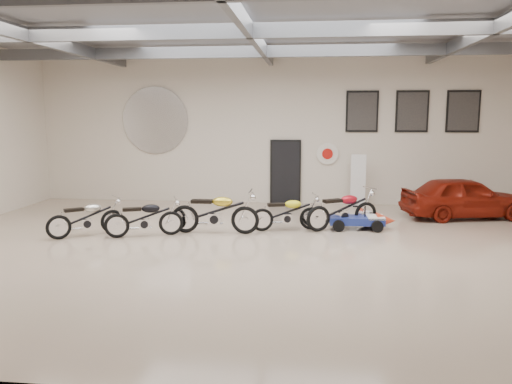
# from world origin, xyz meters

# --- Properties ---
(floor) EXTENTS (16.00, 12.00, 0.01)m
(floor) POSITION_xyz_m (0.00, 0.00, 0.00)
(floor) COLOR tan
(floor) RESTS_ON ground
(ceiling) EXTENTS (16.00, 12.00, 0.01)m
(ceiling) POSITION_xyz_m (0.00, 0.00, 5.00)
(ceiling) COLOR slate
(ceiling) RESTS_ON back_wall
(back_wall) EXTENTS (16.00, 0.02, 5.00)m
(back_wall) POSITION_xyz_m (0.00, 6.00, 2.50)
(back_wall) COLOR beige
(back_wall) RESTS_ON floor
(ceiling_beams) EXTENTS (15.80, 11.80, 0.32)m
(ceiling_beams) POSITION_xyz_m (0.00, 0.00, 4.75)
(ceiling_beams) COLOR #55585D
(ceiling_beams) RESTS_ON ceiling
(door) EXTENTS (0.92, 0.08, 2.10)m
(door) POSITION_xyz_m (0.50, 5.95, 1.05)
(door) COLOR black
(door) RESTS_ON back_wall
(logo_plaque) EXTENTS (2.30, 0.06, 1.16)m
(logo_plaque) POSITION_xyz_m (-4.00, 5.95, 2.80)
(logo_plaque) COLOR silver
(logo_plaque) RESTS_ON back_wall
(poster_left) EXTENTS (1.05, 0.08, 1.35)m
(poster_left) POSITION_xyz_m (3.00, 5.96, 3.10)
(poster_left) COLOR black
(poster_left) RESTS_ON back_wall
(poster_mid) EXTENTS (1.05, 0.08, 1.35)m
(poster_mid) POSITION_xyz_m (4.60, 5.96, 3.10)
(poster_mid) COLOR black
(poster_mid) RESTS_ON back_wall
(poster_right) EXTENTS (1.05, 0.08, 1.35)m
(poster_right) POSITION_xyz_m (6.20, 5.96, 3.10)
(poster_right) COLOR black
(poster_right) RESTS_ON back_wall
(oil_sign) EXTENTS (0.72, 0.10, 0.72)m
(oil_sign) POSITION_xyz_m (1.90, 5.95, 1.70)
(oil_sign) COLOR white
(oil_sign) RESTS_ON back_wall
(banner_stand) EXTENTS (0.50, 0.26, 1.77)m
(banner_stand) POSITION_xyz_m (2.90, 5.50, 0.89)
(banner_stand) COLOR white
(banner_stand) RESTS_ON floor
(motorcycle_silver) EXTENTS (1.82, 1.60, 0.97)m
(motorcycle_silver) POSITION_xyz_m (-4.18, 0.68, 0.48)
(motorcycle_silver) COLOR silver
(motorcycle_silver) RESTS_ON floor
(motorcycle_black) EXTENTS (1.96, 1.18, 0.98)m
(motorcycle_black) POSITION_xyz_m (-2.74, 0.79, 0.49)
(motorcycle_black) COLOR silver
(motorcycle_black) RESTS_ON floor
(motorcycle_gold) EXTENTS (2.21, 0.71, 1.15)m
(motorcycle_gold) POSITION_xyz_m (-1.06, 1.30, 0.57)
(motorcycle_gold) COLOR silver
(motorcycle_gold) RESTS_ON floor
(motorcycle_yellow) EXTENTS (1.93, 1.03, 0.96)m
(motorcycle_yellow) POSITION_xyz_m (0.73, 1.84, 0.48)
(motorcycle_yellow) COLOR silver
(motorcycle_yellow) RESTS_ON floor
(motorcycle_red) EXTENTS (2.14, 1.59, 1.09)m
(motorcycle_red) POSITION_xyz_m (2.19, 2.14, 0.54)
(motorcycle_red) COLOR silver
(motorcycle_red) RESTS_ON floor
(go_kart) EXTENTS (1.77, 0.84, 0.63)m
(go_kart) POSITION_xyz_m (2.71, 2.18, 0.32)
(go_kart) COLOR navy
(go_kart) RESTS_ON floor
(vintage_car) EXTENTS (2.17, 3.80, 1.22)m
(vintage_car) POSITION_xyz_m (5.82, 4.00, 0.61)
(vintage_car) COLOR maroon
(vintage_car) RESTS_ON floor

